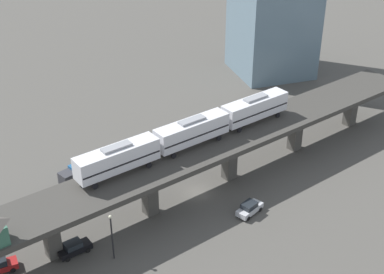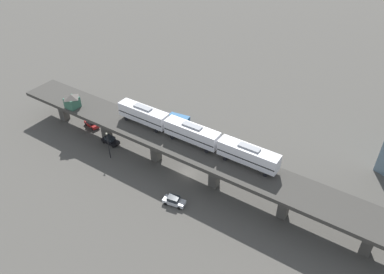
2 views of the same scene
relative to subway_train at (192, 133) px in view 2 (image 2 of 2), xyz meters
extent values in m
plane|color=#4C4944|center=(1.37, 0.33, -10.03)|extent=(400.00, 400.00, 0.00)
cube|color=#393733|center=(1.37, 0.33, -2.94)|extent=(38.10, 89.67, 0.80)
cube|color=#47443F|center=(13.99, -36.04, -6.68)|extent=(2.29, 2.29, 6.69)
cube|color=#47443F|center=(9.07, -21.87, -6.68)|extent=(2.29, 2.29, 6.69)
cube|color=#47443F|center=(4.16, -7.70, -6.68)|extent=(2.29, 2.29, 6.69)
cube|color=#47443F|center=(-0.76, 6.47, -6.68)|extent=(2.29, 2.29, 6.69)
cube|color=#47443F|center=(-5.68, 20.64, -6.68)|extent=(2.29, 2.29, 6.69)
cube|color=#47443F|center=(-10.60, 34.81, -6.68)|extent=(2.29, 2.29, 6.69)
cube|color=silver|center=(4.13, -11.90, 0.00)|extent=(6.58, 12.25, 3.10)
cube|color=black|center=(4.13, -11.90, -0.30)|extent=(6.54, 12.04, 0.24)
cube|color=gray|center=(4.13, -11.90, 1.73)|extent=(2.70, 4.43, 0.36)
cylinder|color=black|center=(4.38, -16.26, -2.12)|extent=(0.48, 0.87, 0.84)
cylinder|color=black|center=(6.63, -15.48, -2.12)|extent=(0.48, 0.87, 0.84)
cylinder|color=black|center=(1.63, -8.33, -2.12)|extent=(0.48, 0.87, 0.84)
cylinder|color=black|center=(3.88, -7.55, -2.12)|extent=(0.48, 0.87, 0.84)
cube|color=silver|center=(0.00, 0.00, 0.00)|extent=(6.58, 12.25, 3.10)
cube|color=black|center=(0.00, 0.00, -0.30)|extent=(6.54, 12.04, 0.24)
cube|color=gray|center=(0.00, 0.00, 1.73)|extent=(2.70, 4.43, 0.36)
cylinder|color=black|center=(0.25, -4.36, -2.12)|extent=(0.48, 0.87, 0.84)
cylinder|color=black|center=(2.50, -3.58, -2.12)|extent=(0.48, 0.87, 0.84)
cylinder|color=black|center=(-2.50, 3.58, -2.12)|extent=(0.48, 0.87, 0.84)
cylinder|color=black|center=(-0.25, 4.36, -2.12)|extent=(0.48, 0.87, 0.84)
cube|color=silver|center=(-4.13, 11.90, 0.00)|extent=(6.58, 12.25, 3.10)
cube|color=black|center=(-4.13, 11.90, -0.30)|extent=(6.54, 12.04, 0.24)
cube|color=gray|center=(-4.13, 11.90, 1.73)|extent=(2.70, 4.43, 0.36)
cylinder|color=black|center=(-3.88, 7.55, -2.12)|extent=(0.48, 0.87, 0.84)
cylinder|color=black|center=(-1.63, 8.33, -2.12)|extent=(0.48, 0.87, 0.84)
cylinder|color=black|center=(-6.63, 15.48, -2.12)|extent=(0.48, 0.87, 0.84)
cylinder|color=black|center=(-4.38, 16.26, -2.12)|extent=(0.48, 0.87, 0.84)
cube|color=#33604C|center=(13.76, -28.06, -1.29)|extent=(3.56, 3.56, 2.50)
pyramid|color=#4C4742|center=(13.76, -28.06, 0.41)|extent=(4.10, 4.10, 0.90)
cube|color=black|center=(9.53, -19.28, -9.30)|extent=(3.10, 4.74, 0.80)
cube|color=#1E2328|center=(9.57, -19.42, -8.52)|extent=(2.25, 2.61, 0.76)
cylinder|color=black|center=(9.17, -20.90, -9.70)|extent=(0.44, 0.70, 0.66)
cylinder|color=black|center=(10.79, -20.36, -9.70)|extent=(0.44, 0.70, 0.66)
cylinder|color=black|center=(8.26, -18.19, -9.70)|extent=(0.44, 0.70, 0.66)
cylinder|color=black|center=(9.89, -17.65, -9.70)|extent=(0.44, 0.70, 0.66)
cube|color=#B7BABF|center=(8.85, 5.82, -9.30)|extent=(3.73, 4.72, 0.80)
cube|color=#1E2328|center=(8.93, 5.69, -8.52)|extent=(2.51, 2.72, 0.76)
cylinder|color=black|center=(8.81, 4.16, -9.70)|extent=(0.53, 0.69, 0.66)
cylinder|color=black|center=(10.30, 5.00, -9.70)|extent=(0.53, 0.69, 0.66)
cylinder|color=black|center=(7.41, 6.65, -9.70)|extent=(0.53, 0.69, 0.66)
cylinder|color=black|center=(8.90, 7.49, -9.70)|extent=(0.53, 0.69, 0.66)
cube|color=#AD1E1E|center=(9.95, -28.63, -9.30)|extent=(2.34, 4.59, 0.80)
cube|color=#1E2328|center=(9.96, -28.78, -8.52)|extent=(1.90, 2.39, 0.76)
cylinder|color=black|center=(9.28, -30.16, -9.70)|extent=(0.32, 0.68, 0.66)
cylinder|color=black|center=(10.97, -29.94, -9.70)|extent=(0.32, 0.68, 0.66)
cylinder|color=black|center=(8.92, -27.32, -9.70)|extent=(0.32, 0.68, 0.66)
cylinder|color=black|center=(10.61, -27.10, -9.70)|extent=(0.32, 0.68, 0.66)
cube|color=#333338|center=(-5.80, -18.29, -8.38)|extent=(2.87, 2.78, 2.30)
cube|color=#1E5184|center=(-7.42, -15.08, -8.18)|extent=(4.40, 5.68, 2.70)
cylinder|color=black|center=(-6.68, -18.74, -9.53)|extent=(0.76, 1.05, 1.00)
cylinder|color=black|center=(-4.91, -17.84, -9.53)|extent=(0.76, 1.05, 1.00)
cylinder|color=black|center=(-9.05, -14.15, -9.53)|extent=(0.76, 1.05, 1.00)
cylinder|color=black|center=(-7.20, -13.22, -9.53)|extent=(0.76, 1.05, 1.00)
cylinder|color=black|center=(12.08, -14.62, -6.78)|extent=(0.20, 0.20, 6.50)
sphere|color=beige|center=(12.08, -14.62, -3.31)|extent=(0.44, 0.44, 0.44)
camera|label=1|loc=(65.13, -21.53, 37.53)|focal=50.00mm
camera|label=2|loc=(37.17, 48.47, 44.14)|focal=35.00mm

